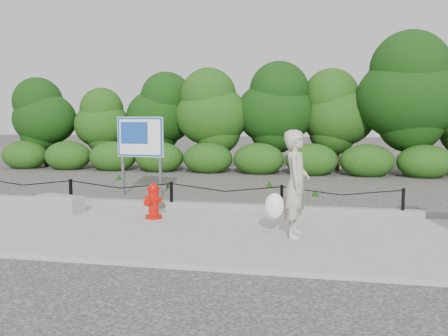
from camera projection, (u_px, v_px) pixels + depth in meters
ground at (172, 211)px, 10.81m from camera, size 90.00×90.00×0.00m
sidewalk at (139, 230)px, 8.86m from camera, size 14.00×4.00×0.08m
curb at (172, 204)px, 10.84m from camera, size 14.00×0.22×0.14m
chain_barrier at (171, 192)px, 10.76m from camera, size 10.06×0.06×0.60m
treeline at (279, 107)px, 18.90m from camera, size 20.24×3.74×5.20m
fire_hydrant at (153, 201)px, 9.64m from camera, size 0.46×0.46×0.74m
pedestrian at (295, 185)px, 8.09m from camera, size 0.76×0.70×1.84m
concrete_block at (61, 203)px, 10.38m from camera, size 1.15×0.68×0.35m
advertising_sign at (140, 141)px, 12.79m from camera, size 1.34×0.22×2.15m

